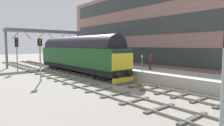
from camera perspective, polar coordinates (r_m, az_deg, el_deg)
The scene contains 11 objects.
ground_plane at distance 20.66m, azimuth -1.89°, elevation -4.70°, with size 140.00×140.00×0.00m, color gray.
track_main at distance 20.65m, azimuth -1.89°, elevation -4.55°, with size 2.50×60.00×0.15m.
track_adjacent_west at distance 18.73m, azimuth -10.69°, elevation -5.64°, with size 2.50×60.00×0.15m.
station_platform at distance 22.92m, azimuth 5.29°, elevation -2.48°, with size 4.00×44.00×1.01m.
station_building at distance 29.81m, azimuth 10.80°, elevation 9.60°, with size 4.14×35.94×11.79m.
diesel_locomotive at distance 25.32m, azimuth -10.02°, elevation 2.68°, with size 2.74×17.58×4.68m.
signal_post_mid at distance 20.59m, azimuth -20.27°, elevation 2.31°, with size 0.44×0.22×4.20m.
signal_post_far at distance 29.28m, azimuth -26.07°, elevation 3.59°, with size 0.44×0.22×4.61m.
platform_number_sign at distance 19.13m, azimuth 8.76°, elevation 0.85°, with size 0.10×0.44×1.65m.
waiting_passenger at distance 20.89m, azimuth 11.15°, elevation 0.82°, with size 0.44×0.48×1.64m.
overhead_footbridge at distance 35.83m, azimuth -18.75°, elevation 8.20°, with size 12.88×2.00×6.18m.
Camera 1 is at (-12.33, -16.20, 3.53)m, focal length 31.28 mm.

